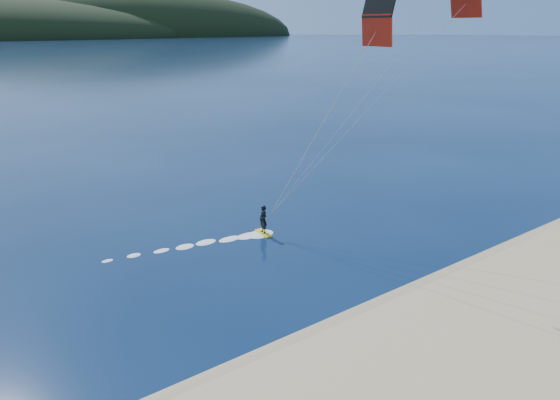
% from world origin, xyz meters
% --- Properties ---
extents(wet_sand, '(220.00, 2.50, 0.10)m').
position_xyz_m(wet_sand, '(0.00, 4.50, 0.05)').
color(wet_sand, '#958357').
rests_on(wet_sand, ground).
extents(kitesurfer_near, '(24.04, 8.41, 17.14)m').
position_xyz_m(kitesurfer_near, '(14.19, 11.43, 13.49)').
color(kitesurfer_near, yellow).
rests_on(kitesurfer_near, ground).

